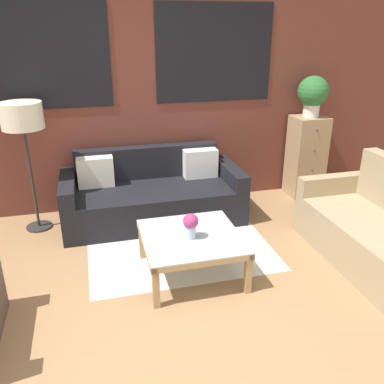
# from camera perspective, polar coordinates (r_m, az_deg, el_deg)

# --- Properties ---
(ground_plane) EXTENTS (16.00, 16.00, 0.00)m
(ground_plane) POSITION_cam_1_polar(r_m,az_deg,el_deg) (3.20, -0.98, -18.66)
(ground_plane) COLOR #9E754C
(wall_back_brick) EXTENTS (8.40, 0.09, 2.80)m
(wall_back_brick) POSITION_cam_1_polar(r_m,az_deg,el_deg) (4.87, -8.09, 13.96)
(wall_back_brick) COLOR brown
(wall_back_brick) RESTS_ON ground_plane
(rug) EXTENTS (1.82, 1.48, 0.00)m
(rug) POSITION_cam_1_polar(r_m,az_deg,el_deg) (4.24, -1.98, -7.33)
(rug) COLOR silver
(rug) RESTS_ON ground_plane
(couch_dark) EXTENTS (2.01, 0.88, 0.78)m
(couch_dark) POSITION_cam_1_polar(r_m,az_deg,el_deg) (4.72, -5.55, -0.50)
(couch_dark) COLOR black
(couch_dark) RESTS_ON ground_plane
(settee_vintage) EXTENTS (0.80, 1.54, 0.92)m
(settee_vintage) POSITION_cam_1_polar(r_m,az_deg,el_deg) (4.22, 24.73, -4.99)
(settee_vintage) COLOR tan
(settee_vintage) RESTS_ON ground_plane
(coffee_table) EXTENTS (0.85, 0.85, 0.39)m
(coffee_table) POSITION_cam_1_polar(r_m,az_deg,el_deg) (3.61, -0.12, -6.93)
(coffee_table) COLOR silver
(coffee_table) RESTS_ON ground_plane
(floor_lamp) EXTENTS (0.42, 0.42, 1.39)m
(floor_lamp) POSITION_cam_1_polar(r_m,az_deg,el_deg) (4.50, -22.69, 9.22)
(floor_lamp) COLOR #2D2D2D
(floor_lamp) RESTS_ON ground_plane
(drawer_cabinet) EXTENTS (0.42, 0.39, 1.04)m
(drawer_cabinet) POSITION_cam_1_polar(r_m,az_deg,el_deg) (5.50, 15.70, 4.82)
(drawer_cabinet) COLOR tan
(drawer_cabinet) RESTS_ON ground_plane
(potted_plant) EXTENTS (0.38, 0.38, 0.50)m
(potted_plant) POSITION_cam_1_polar(r_m,az_deg,el_deg) (5.33, 16.62, 13.12)
(potted_plant) COLOR silver
(potted_plant) RESTS_ON drawer_cabinet
(flower_vase) EXTENTS (0.13, 0.13, 0.23)m
(flower_vase) POSITION_cam_1_polar(r_m,az_deg,el_deg) (3.48, -0.20, -4.54)
(flower_vase) COLOR #ADBCC6
(flower_vase) RESTS_ON coffee_table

